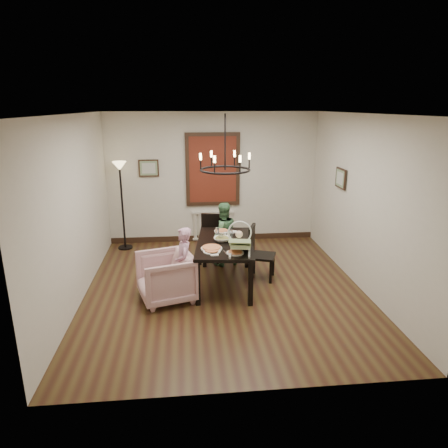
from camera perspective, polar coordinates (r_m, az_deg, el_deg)
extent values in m
cube|color=#493519|center=(6.71, 0.04, -9.18)|extent=(4.50, 5.00, 0.01)
cube|color=white|center=(6.04, 0.05, 15.48)|extent=(4.50, 5.00, 0.01)
cube|color=beige|center=(8.67, -1.62, 6.51)|extent=(4.50, 0.01, 2.80)
cube|color=beige|center=(6.41, -20.40, 1.85)|extent=(0.01, 5.00, 2.80)
cube|color=beige|center=(6.82, 19.22, 2.81)|extent=(0.01, 5.00, 2.80)
cube|color=black|center=(6.59, 0.14, -2.76)|extent=(1.09, 1.71, 0.05)
cube|color=black|center=(6.06, -3.75, -8.47)|extent=(0.07, 0.07, 0.71)
cube|color=black|center=(7.44, -2.82, -3.58)|extent=(0.07, 0.07, 0.71)
cube|color=black|center=(6.05, 3.82, -8.53)|extent=(0.07, 0.07, 0.71)
cube|color=black|center=(7.43, 3.28, -3.62)|extent=(0.07, 0.07, 0.71)
imported|color=#D2A1A2|center=(6.27, -8.29, -7.52)|extent=(1.01, 1.00, 0.75)
imported|color=#C58BA4|center=(6.26, -5.76, -6.44)|extent=(0.25, 0.36, 0.95)
imported|color=#47774B|center=(7.50, -0.20, -2.19)|extent=(0.57, 0.49, 1.00)
imported|color=white|center=(6.60, -0.28, -2.13)|extent=(0.32, 0.32, 0.08)
cylinder|color=tan|center=(6.25, -1.79, -3.43)|extent=(0.33, 0.33, 0.04)
cylinder|color=silver|center=(6.55, -0.46, -1.98)|extent=(0.07, 0.07, 0.15)
cube|color=maroon|center=(8.59, -1.61, 7.77)|extent=(1.00, 0.03, 1.40)
cube|color=black|center=(8.61, -10.70, 7.85)|extent=(0.42, 0.03, 0.36)
cube|color=black|center=(7.57, 16.33, 6.29)|extent=(0.03, 0.42, 0.36)
torus|color=black|center=(6.29, 0.15, 7.75)|extent=(0.80, 0.80, 0.04)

